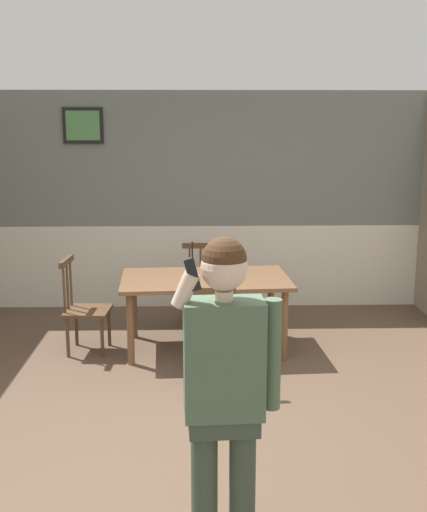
{
  "coord_description": "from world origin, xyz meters",
  "views": [
    {
      "loc": [
        0.11,
        -4.61,
        2.33
      ],
      "look_at": [
        0.21,
        -0.61,
        1.48
      ],
      "focal_mm": 44.43,
      "sensor_mm": 36.0,
      "label": 1
    }
  ],
  "objects": [
    {
      "name": "chair_at_table_head",
      "position": [
        -1.06,
        1.66,
        0.47
      ],
      "size": [
        0.46,
        0.46,
        0.99
      ],
      "rotation": [
        0.0,
        0.0,
        4.65
      ],
      "color": "#513823",
      "rests_on": "ground_plane"
    },
    {
      "name": "ground_plane",
      "position": [
        0.0,
        0.0,
        0.0
      ],
      "size": [
        7.34,
        7.34,
        0.0
      ],
      "primitive_type": "plane",
      "color": "brown"
    },
    {
      "name": "room_back_partition",
      "position": [
        -0.0,
        3.34,
        1.31
      ],
      "size": [
        5.97,
        0.17,
        2.71
      ],
      "color": "slate",
      "rests_on": "ground_plane"
    },
    {
      "name": "dining_table",
      "position": [
        0.19,
        1.73,
        0.68
      ],
      "size": [
        1.77,
        1.1,
        0.76
      ],
      "rotation": [
        0.0,
        0.0,
        0.06
      ],
      "color": "brown",
      "rests_on": "ground_plane"
    },
    {
      "name": "chair_near_window",
      "position": [
        0.14,
        2.61,
        0.47
      ],
      "size": [
        0.45,
        0.45,
        0.92
      ],
      "rotation": [
        0.0,
        0.0,
        3.12
      ],
      "color": "#513823",
      "rests_on": "ground_plane"
    },
    {
      "name": "chair_by_doorway",
      "position": [
        0.24,
        0.84,
        0.47
      ],
      "size": [
        0.42,
        0.42,
        0.93
      ],
      "rotation": [
        0.0,
        0.0,
        0.04
      ],
      "color": "#513823",
      "rests_on": "ground_plane"
    },
    {
      "name": "person_figure",
      "position": [
        0.25,
        -1.6,
        1.05
      ],
      "size": [
        0.56,
        0.24,
        1.79
      ],
      "rotation": [
        0.0,
        0.0,
        3.2
      ],
      "color": "#3A493A",
      "rests_on": "ground_plane"
    }
  ]
}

